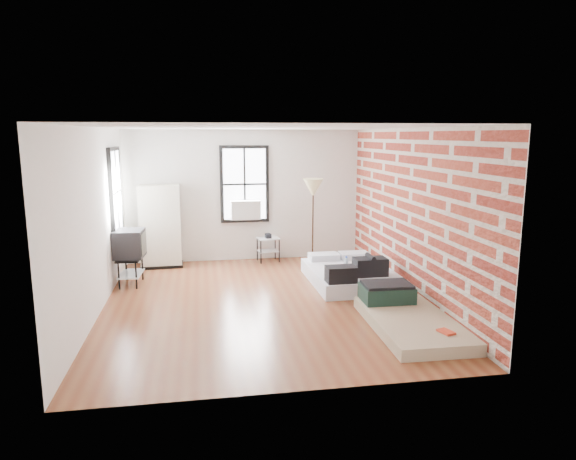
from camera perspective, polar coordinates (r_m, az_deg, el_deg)
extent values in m
plane|color=brown|center=(8.45, -2.96, -8.02)|extent=(6.00, 6.00, 0.00)
cube|color=silver|center=(11.07, -4.84, 3.82)|extent=(5.00, 0.01, 2.80)
cube|color=silver|center=(5.20, 0.77, -3.80)|extent=(5.00, 0.01, 2.80)
cube|color=silver|center=(8.22, -20.64, 0.84)|extent=(0.01, 6.00, 2.80)
cube|color=maroon|center=(8.75, 13.44, 1.79)|extent=(0.02, 6.00, 2.80)
cube|color=white|center=(8.01, -3.15, 11.33)|extent=(5.00, 6.00, 0.01)
cube|color=white|center=(10.99, -4.84, 5.09)|extent=(0.90, 0.02, 1.50)
cube|color=black|center=(10.98, -7.38, 5.03)|extent=(0.07, 0.08, 1.64)
cube|color=black|center=(11.06, -2.34, 5.15)|extent=(0.07, 0.08, 1.64)
cube|color=black|center=(10.97, -4.91, 9.18)|extent=(0.90, 0.08, 0.07)
cube|color=black|center=(11.11, -4.79, 1.07)|extent=(0.90, 0.08, 0.07)
cube|color=black|center=(10.98, -4.84, 5.08)|extent=(0.04, 0.02, 1.50)
cube|color=black|center=(10.98, -4.84, 5.08)|extent=(0.90, 0.02, 0.04)
cube|color=silver|center=(10.94, -4.75, 2.27)|extent=(0.62, 0.30, 0.40)
cube|color=white|center=(9.93, -18.52, 4.00)|extent=(0.02, 0.90, 1.50)
cube|color=black|center=(9.46, -19.08, 3.66)|extent=(0.08, 0.07, 1.64)
cube|color=black|center=(10.41, -18.23, 4.29)|extent=(0.08, 0.07, 1.64)
cube|color=black|center=(9.88, -18.91, 8.52)|extent=(0.08, 0.90, 0.07)
cube|color=black|center=(10.05, -18.38, -0.45)|extent=(0.08, 0.90, 0.07)
cube|color=black|center=(9.93, -18.47, 4.00)|extent=(0.02, 0.04, 1.50)
cube|color=black|center=(9.93, -18.47, 4.00)|extent=(0.02, 0.90, 0.04)
cube|color=white|center=(9.55, 6.96, -5.08)|extent=(1.48, 1.99, 0.26)
cube|color=white|center=(10.14, 3.99, -2.98)|extent=(0.58, 0.37, 0.12)
cube|color=white|center=(10.31, 7.34, -2.81)|extent=(0.58, 0.37, 0.12)
cube|color=black|center=(9.11, 9.12, -4.04)|extent=(0.58, 0.34, 0.31)
cylinder|color=black|center=(9.07, 9.15, -2.96)|extent=(0.09, 0.36, 0.08)
cube|color=black|center=(8.65, 5.90, -4.90)|extent=(0.50, 0.32, 0.27)
cylinder|color=#A6C4D5|center=(9.41, 6.48, -3.77)|extent=(0.07, 0.07, 0.23)
cylinder|color=#193BB4|center=(9.38, 6.49, -3.00)|extent=(0.04, 0.04, 0.03)
cube|color=tan|center=(7.53, 13.59, -10.02)|extent=(1.14, 2.10, 0.16)
cube|color=#142D24|center=(8.10, 10.90, -6.91)|extent=(0.78, 0.56, 0.24)
cube|color=black|center=(8.06, 10.94, -5.94)|extent=(0.73, 0.52, 0.04)
cube|color=red|center=(7.07, 17.15, -10.76)|extent=(0.20, 0.25, 0.03)
cube|color=black|center=(10.97, -13.82, -3.79)|extent=(0.87, 0.52, 0.06)
cube|color=beige|center=(10.79, -14.02, 0.56)|extent=(0.83, 0.49, 1.63)
cylinder|color=black|center=(10.84, -3.02, -2.46)|extent=(0.02, 0.02, 0.50)
cylinder|color=black|center=(10.94, -0.98, -2.32)|extent=(0.02, 0.02, 0.50)
cylinder|color=black|center=(11.13, -3.43, -2.11)|extent=(0.02, 0.02, 0.50)
cylinder|color=black|center=(11.24, -1.43, -1.98)|extent=(0.02, 0.02, 0.50)
cube|color=silver|center=(10.98, -2.22, -0.93)|extent=(0.51, 0.43, 0.02)
cube|color=silver|center=(11.04, -2.21, -2.33)|extent=(0.48, 0.41, 0.02)
cube|color=black|center=(10.97, -2.22, -0.64)|extent=(0.13, 0.18, 0.09)
cylinder|color=black|center=(10.40, 2.73, -4.36)|extent=(0.26, 0.26, 0.03)
cylinder|color=black|center=(10.23, 2.77, 0.01)|extent=(0.03, 0.03, 1.59)
cone|color=tan|center=(10.11, 2.81, 4.72)|extent=(0.39, 0.39, 0.35)
cylinder|color=black|center=(9.52, -18.29, -4.85)|extent=(0.03, 0.03, 0.50)
cylinder|color=black|center=(9.46, -16.52, -4.85)|extent=(0.03, 0.03, 0.50)
cylinder|color=black|center=(10.08, -17.55, -3.96)|extent=(0.03, 0.03, 0.50)
cylinder|color=black|center=(10.02, -15.88, -3.95)|extent=(0.03, 0.03, 0.50)
cube|color=black|center=(9.71, -17.13, -2.97)|extent=(0.45, 0.74, 0.03)
cube|color=silver|center=(9.78, -17.04, -4.67)|extent=(0.43, 0.72, 0.02)
cube|color=black|center=(9.65, -17.21, -1.45)|extent=(0.54, 0.61, 0.50)
cube|color=black|center=(9.61, -15.76, -1.43)|extent=(0.05, 0.48, 0.40)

